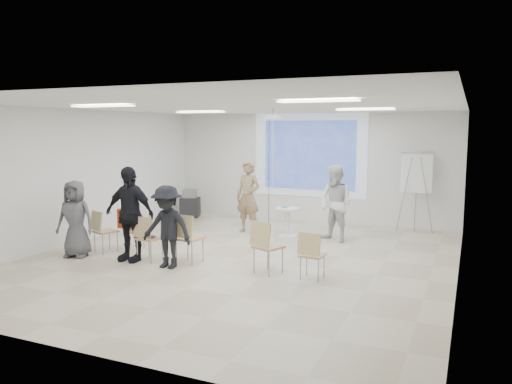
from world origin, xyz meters
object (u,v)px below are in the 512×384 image
at_px(chair_center, 187,235).
at_px(flipchart_easel, 416,172).
at_px(pedestal_table, 287,220).
at_px(chair_left_inner, 147,235).
at_px(chair_right_far, 311,252).
at_px(audience_mid, 167,222).
at_px(audience_left, 129,207).
at_px(player_left, 248,192).
at_px(chair_left_mid, 134,228).
at_px(audience_outer, 75,214).
at_px(av_cart, 190,204).
at_px(laptop, 150,236).
at_px(player_right, 336,199).
at_px(chair_far_left, 102,228).
at_px(chair_right_inner, 265,243).

distance_m(chair_center, flipchart_easel, 6.08).
height_order(pedestal_table, chair_left_inner, chair_left_inner).
height_order(chair_right_far, audience_mid, audience_mid).
distance_m(audience_left, flipchart_easel, 6.95).
height_order(player_left, chair_left_mid, player_left).
bearing_deg(chair_left_mid, chair_left_inner, -61.26).
height_order(chair_center, audience_outer, audience_outer).
height_order(chair_center, av_cart, chair_center).
height_order(chair_right_far, av_cart, chair_right_far).
relative_size(chair_center, laptop, 2.93).
bearing_deg(player_left, audience_outer, -114.16).
distance_m(chair_left_mid, audience_left, 0.97).
bearing_deg(laptop, audience_mid, 157.82).
distance_m(pedestal_table, laptop, 3.53).
height_order(player_left, av_cart, player_left).
relative_size(chair_right_far, flipchart_easel, 0.41).
relative_size(player_left, audience_outer, 1.17).
distance_m(pedestal_table, audience_mid, 3.60).
relative_size(player_right, chair_far_left, 2.18).
bearing_deg(audience_left, player_left, 73.23).
xyz_separation_m(player_left, player_right, (2.23, -0.07, -0.05)).
height_order(chair_far_left, audience_mid, audience_mid).
bearing_deg(chair_left_mid, player_right, 12.39).
height_order(flipchart_easel, av_cart, flipchart_easel).
bearing_deg(player_right, flipchart_easel, 71.85).
bearing_deg(chair_center, audience_left, -163.78).
height_order(chair_far_left, audience_left, audience_left).
bearing_deg(audience_mid, player_right, 56.55).
bearing_deg(audience_outer, av_cart, 78.50).
xyz_separation_m(chair_right_far, audience_mid, (-2.67, -0.32, 0.37)).
height_order(chair_far_left, laptop, chair_far_left).
xyz_separation_m(player_right, av_cart, (-4.70, 1.39, -0.59)).
bearing_deg(audience_outer, audience_left, -5.69).
relative_size(player_left, chair_right_inner, 2.13).
relative_size(chair_right_inner, flipchart_easel, 0.47).
height_order(laptop, audience_outer, audience_outer).
relative_size(player_right, av_cart, 2.38).
bearing_deg(chair_right_inner, audience_left, -155.44).
distance_m(pedestal_table, chair_center, 3.15).
bearing_deg(chair_center, pedestal_table, 77.60).
relative_size(chair_far_left, audience_outer, 0.51).
height_order(chair_left_mid, audience_mid, audience_mid).
bearing_deg(player_right, chair_left_inner, -107.53).
xyz_separation_m(laptop, flipchart_easel, (4.46, 4.82, 1.02)).
height_order(player_right, chair_left_mid, player_right).
bearing_deg(pedestal_table, chair_center, -107.46).
bearing_deg(audience_mid, flipchart_easel, 53.31).
xyz_separation_m(player_left, chair_far_left, (-1.93, -3.09, -0.49)).
height_order(chair_right_far, flipchart_easel, flipchart_easel).
relative_size(chair_left_mid, chair_right_far, 0.97).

